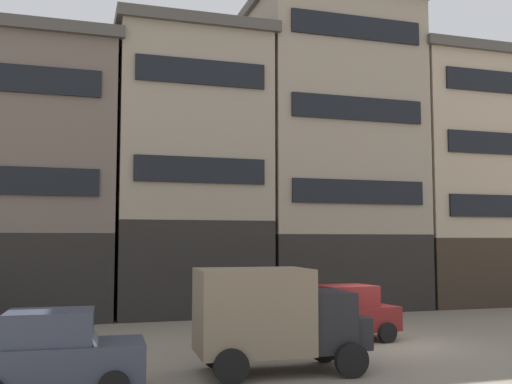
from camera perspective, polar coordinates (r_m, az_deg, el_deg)
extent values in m
plane|color=slate|center=(20.14, 12.40, -14.10)|extent=(120.00, 120.00, 0.00)
cube|color=black|center=(27.72, -22.47, -7.47)|extent=(8.19, 6.02, 3.62)
cube|color=#66564C|center=(28.01, -22.10, 4.56)|extent=(8.19, 6.02, 8.08)
cube|color=#47423D|center=(28.98, -21.84, 12.97)|extent=(8.69, 6.52, 0.50)
cube|color=black|center=(24.73, -22.86, 1.05)|extent=(6.88, 0.12, 1.10)
cube|color=black|center=(25.42, -22.57, 10.15)|extent=(6.88, 0.12, 1.10)
cube|color=black|center=(28.05, -6.68, -7.17)|extent=(6.72, 6.02, 4.18)
cube|color=gray|center=(28.47, -6.56, 5.67)|extent=(6.72, 6.02, 8.49)
cube|color=#47423D|center=(29.61, -6.47, 14.27)|extent=(7.22, 6.52, 0.50)
cube|color=black|center=(25.18, -5.33, 2.13)|extent=(5.64, 0.12, 1.10)
cube|color=black|center=(26.02, -5.26, 11.45)|extent=(5.64, 0.12, 1.10)
cube|color=black|center=(30.30, 7.41, -7.52)|extent=(7.85, 6.02, 3.60)
cube|color=gray|center=(30.86, 7.26, 6.79)|extent=(7.85, 6.02, 11.68)
cube|color=#47423D|center=(32.62, 7.15, 17.34)|extent=(8.35, 6.52, 0.50)
cube|color=black|center=(27.58, 9.96, 0.01)|extent=(6.60, 0.12, 1.10)
cube|color=black|center=(28.16, 9.85, 7.93)|extent=(6.60, 0.12, 1.10)
cube|color=black|center=(29.25, 9.74, 15.40)|extent=(6.60, 0.12, 1.10)
cube|color=#33281E|center=(34.87, 20.82, -7.01)|extent=(9.47, 6.02, 3.44)
cube|color=tan|center=(35.16, 20.51, 3.56)|extent=(9.47, 6.02, 9.47)
cube|color=#47423D|center=(36.19, 20.28, 11.40)|extent=(9.97, 6.52, 0.50)
cube|color=black|center=(15.69, 6.23, -12.21)|extent=(1.48, 1.77, 1.50)
cube|color=black|center=(15.99, 8.65, -13.13)|extent=(0.97, 1.49, 0.80)
cube|color=#756651|center=(15.13, -0.32, -11.38)|extent=(2.89, 2.04, 2.10)
cube|color=silver|center=(15.82, 7.78, -11.22)|extent=(0.26, 1.37, 0.64)
cylinder|color=black|center=(16.86, 6.58, -14.60)|extent=(0.85, 0.26, 0.84)
cylinder|color=black|center=(15.12, 9.22, -15.74)|extent=(0.85, 0.26, 0.84)
cylinder|color=black|center=(16.07, -3.85, -15.12)|extent=(0.85, 0.26, 0.84)
cylinder|color=black|center=(14.24, -2.42, -16.50)|extent=(0.85, 0.26, 0.84)
cube|color=maroon|center=(20.20, 8.30, -12.03)|extent=(3.85, 1.98, 0.80)
cube|color=maroon|center=(20.20, 8.64, -9.89)|extent=(1.94, 1.62, 0.70)
cube|color=silver|center=(19.78, 6.52, -10.40)|extent=(0.47, 1.34, 0.56)
cylinder|color=black|center=(18.94, 6.49, -13.77)|extent=(0.68, 0.25, 0.66)
cylinder|color=black|center=(20.41, 4.09, -13.13)|extent=(0.68, 0.25, 0.66)
cylinder|color=black|center=(20.22, 12.57, -13.11)|extent=(0.68, 0.25, 0.66)
cylinder|color=black|center=(21.59, 9.91, -12.60)|extent=(0.68, 0.25, 0.66)
cube|color=#333847|center=(13.84, -18.71, -15.29)|extent=(3.78, 1.78, 0.80)
cube|color=#333847|center=(13.73, -19.26, -12.19)|extent=(1.87, 1.53, 0.70)
cube|color=silver|center=(13.71, -15.64, -12.85)|extent=(0.40, 1.33, 0.56)
cylinder|color=black|center=(14.71, -13.62, -16.34)|extent=(0.67, 0.21, 0.66)
cylinder|color=black|center=(14.87, -23.28, -15.97)|extent=(0.67, 0.21, 0.66)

